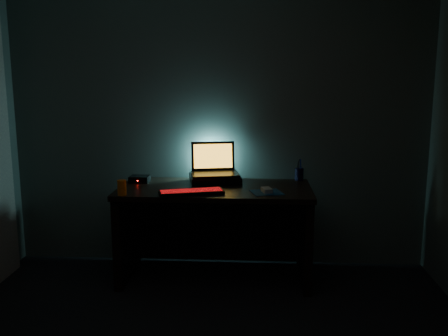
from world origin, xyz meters
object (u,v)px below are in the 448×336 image
pen_cup (299,174)px  mouse (267,190)px  keyboard (191,192)px  router (140,179)px  laptop (214,167)px  juice_glass (122,188)px

pen_cup → mouse: bearing=-121.4°
keyboard → router: (-0.47, 0.38, 0.01)m
laptop → router: (-0.61, -0.08, -0.09)m
mouse → router: bearing=147.7°
laptop → pen_cup: size_ratio=4.19×
laptop → juice_glass: 0.82m
laptop → pen_cup: (0.70, 0.08, -0.07)m
mouse → pen_cup: bearing=42.9°
mouse → router: size_ratio=0.66×
keyboard → juice_glass: juice_glass is taller
laptop → juice_glass: laptop is taller
mouse → router: router is taller
laptop → mouse: 0.58m
juice_glass → mouse: bearing=7.7°
laptop → keyboard: laptop is taller
pen_cup → router: (-1.31, -0.15, -0.02)m
laptop → mouse: size_ratio=4.03×
laptop → router: size_ratio=2.65×
keyboard → mouse: mouse is taller
juice_glass → router: bearing=86.5°
laptop → keyboard: 0.49m
juice_glass → router: (0.03, 0.45, -0.03)m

